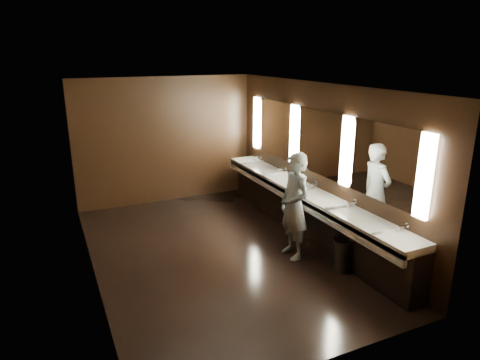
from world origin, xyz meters
name	(u,v)px	position (x,y,z in m)	size (l,w,h in m)	color
floor	(217,252)	(0.00, 0.00, 0.00)	(6.00, 6.00, 0.00)	black
ceiling	(214,86)	(0.00, 0.00, 2.80)	(4.00, 6.00, 0.02)	#2D2D2B
wall_back	(166,140)	(0.00, 3.00, 1.40)	(4.00, 0.02, 2.80)	black
wall_front	(325,248)	(0.00, -3.00, 1.40)	(4.00, 0.02, 2.80)	black
wall_left	(86,190)	(-2.00, 0.00, 1.40)	(0.02, 6.00, 2.80)	black
wall_right	(318,161)	(2.00, 0.00, 1.40)	(0.02, 6.00, 2.80)	black
sink_counter	(306,210)	(1.79, 0.00, 0.50)	(0.55, 5.40, 1.01)	black
mirror_band	(318,142)	(1.98, 0.00, 1.75)	(0.06, 5.03, 1.15)	white
person	(294,206)	(1.11, -0.65, 0.89)	(0.65, 0.43, 1.78)	#8095BE
trash_bin	(343,255)	(1.58, -1.39, 0.26)	(0.33, 0.33, 0.51)	black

